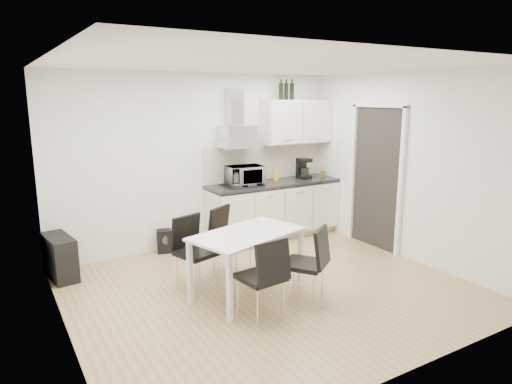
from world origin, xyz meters
TOP-DOWN VIEW (x-y plane):
  - ground at (0.00, 0.00)m, footprint 4.50×4.50m
  - wall_back at (0.00, 2.00)m, footprint 4.50×0.10m
  - wall_front at (0.00, -2.00)m, footprint 4.50×0.10m
  - wall_left at (-2.25, 0.00)m, footprint 0.10×4.00m
  - wall_right at (2.25, 0.00)m, footprint 0.10×4.00m
  - ceiling at (0.00, 0.00)m, footprint 4.50×4.50m
  - doorway at (2.21, 0.55)m, footprint 0.08×1.04m
  - kitchenette at (1.19, 1.73)m, footprint 2.22×0.64m
  - dining_table at (-0.31, 0.01)m, footprint 1.43×1.06m
  - chair_far_left at (-0.74, 0.45)m, footprint 0.57×0.61m
  - chair_far_right at (-0.18, 0.63)m, footprint 0.63×0.65m
  - chair_near_left at (-0.47, -0.55)m, footprint 0.49×0.54m
  - chair_near_right at (0.13, -0.49)m, footprint 0.65×0.66m
  - guitar_amp at (-2.09, 1.65)m, footprint 0.37×0.69m
  - floor_speaker at (-0.63, 1.90)m, footprint 0.24×0.23m

SIDE VIEW (x-z plane):
  - ground at x=0.00m, z-range 0.00..0.00m
  - floor_speaker at x=-0.63m, z-range 0.00..0.34m
  - guitar_amp at x=-2.09m, z-range 0.00..0.55m
  - chair_far_left at x=-0.74m, z-range 0.00..0.88m
  - chair_far_right at x=-0.18m, z-range 0.00..0.88m
  - chair_near_left at x=-0.47m, z-range 0.00..0.88m
  - chair_near_right at x=0.13m, z-range 0.00..0.88m
  - dining_table at x=-0.31m, z-range 0.28..1.03m
  - kitchenette at x=1.19m, z-range -0.43..2.09m
  - doorway at x=2.21m, z-range 0.00..2.10m
  - wall_back at x=0.00m, z-range 0.00..2.60m
  - wall_front at x=0.00m, z-range 0.00..2.60m
  - wall_left at x=-2.25m, z-range 0.00..2.60m
  - wall_right at x=2.25m, z-range 0.00..2.60m
  - ceiling at x=0.00m, z-range 2.60..2.60m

